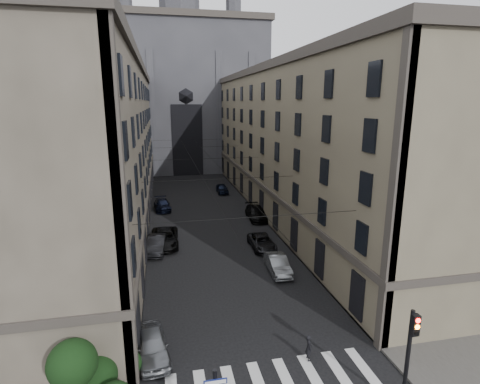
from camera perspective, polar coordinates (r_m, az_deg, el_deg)
sidewalk_left at (r=49.56m, az=-17.62°, el=-3.88°), size 7.00×80.00×0.15m
sidewalk_right at (r=51.70m, az=6.20°, el=-2.60°), size 7.00×80.00×0.15m
zebra_crossing at (r=22.19m, az=4.93°, el=-26.70°), size 11.00×3.20×0.01m
building_left at (r=48.15m, az=-21.90°, el=6.59°), size 13.60×60.60×18.85m
building_right at (r=50.95m, az=9.64°, el=7.68°), size 13.60×60.60×18.85m
gothic_tower at (r=86.36m, az=-8.81°, el=15.62°), size 35.00×23.00×58.00m
traffic_light_right at (r=20.20m, az=24.47°, el=-20.90°), size 0.34×0.50×5.20m
shrub_cluster at (r=20.75m, az=-21.23°, el=-24.60°), size 3.90×4.40×3.90m
tram_wires at (r=47.61m, az=-5.59°, el=4.87°), size 14.00×60.00×0.43m
car_left_near at (r=23.72m, az=-13.22°, el=-21.80°), size 2.28×4.53×1.48m
car_left_midnear at (r=37.86m, az=-12.60°, el=-7.79°), size 2.20×4.97×1.59m
car_left_midfar at (r=39.24m, az=-11.43°, el=-6.91°), size 2.89×6.01×1.65m
car_left_far at (r=52.20m, az=-11.77°, el=-1.92°), size 2.48×5.11×1.43m
car_right_near at (r=32.98m, az=5.77°, el=-10.90°), size 1.70×4.50×1.47m
car_right_midnear at (r=37.94m, az=3.36°, el=-7.64°), size 2.20×4.76×1.32m
car_right_midfar at (r=47.12m, az=2.55°, el=-3.21°), size 2.39×5.55×1.59m
car_right_far at (r=60.72m, az=-2.75°, el=0.51°), size 1.77×4.25×1.44m
pedestrian at (r=23.28m, az=10.42°, el=-22.29°), size 0.39×0.58×1.56m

